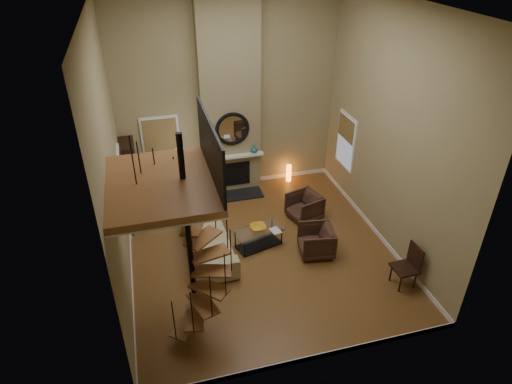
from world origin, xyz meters
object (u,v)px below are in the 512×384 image
object	(u,v)px
armchair_far	(319,241)
side_chair	(409,265)
hutch	(131,175)
armchair_near	(307,206)
sofa	(207,237)
floor_lamp	(181,162)
accent_lamp	(289,173)
coffee_table	(259,236)

from	to	relation	value
armchair_far	side_chair	distance (m)	2.05
side_chair	hutch	bearing A→B (deg)	139.53
side_chair	armchair_near	bearing A→B (deg)	111.92
sofa	armchair_far	xyz separation A→B (m)	(2.50, -0.77, -0.04)
sofa	armchair_far	world-z (taller)	sofa
floor_lamp	accent_lamp	xyz separation A→B (m)	(3.21, 0.68, -1.16)
floor_lamp	coffee_table	bearing A→B (deg)	-55.04
armchair_near	side_chair	distance (m)	3.18
sofa	armchair_near	world-z (taller)	sofa
coffee_table	hutch	bearing A→B (deg)	137.12
armchair_far	sofa	bearing A→B (deg)	-97.81
coffee_table	sofa	bearing A→B (deg)	173.68
armchair_near	hutch	bearing A→B (deg)	-128.57
armchair_far	side_chair	bearing A→B (deg)	53.41
hutch	coffee_table	xyz separation A→B (m)	(2.82, -2.62, -0.67)
armchair_far	coffee_table	distance (m)	1.44
sofa	side_chair	world-z (taller)	side_chair
floor_lamp	side_chair	world-z (taller)	floor_lamp
sofa	armchair_near	size ratio (longest dim) A/B	3.14
armchair_near	floor_lamp	distance (m)	3.46
sofa	floor_lamp	world-z (taller)	floor_lamp
armchair_far	coffee_table	world-z (taller)	armchair_far
coffee_table	accent_lamp	bearing A→B (deg)	58.64
sofa	side_chair	distance (m)	4.53
sofa	accent_lamp	xyz separation A→B (m)	(2.93, 2.68, -0.15)
floor_lamp	side_chair	bearing A→B (deg)	-45.21
coffee_table	floor_lamp	size ratio (longest dim) A/B	0.75
armchair_near	side_chair	size ratio (longest dim) A/B	0.78
hutch	side_chair	distance (m)	7.30
sofa	floor_lamp	bearing A→B (deg)	7.33
hutch	side_chair	world-z (taller)	hutch
sofa	armchair_far	size ratio (longest dim) A/B	3.12
armchair_near	coffee_table	bearing A→B (deg)	-77.75
side_chair	armchair_far	bearing A→B (deg)	134.11
coffee_table	accent_lamp	xyz separation A→B (m)	(1.72, 2.82, -0.03)
hutch	armchair_far	bearing A→B (deg)	-38.36
hutch	accent_lamp	world-z (taller)	hutch
hutch	accent_lamp	bearing A→B (deg)	2.49
armchair_near	side_chair	xyz separation A→B (m)	(1.18, -2.94, 0.17)
coffee_table	accent_lamp	world-z (taller)	accent_lamp
sofa	accent_lamp	size ratio (longest dim) A/B	4.66
armchair_far	accent_lamp	bearing A→B (deg)	-177.70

